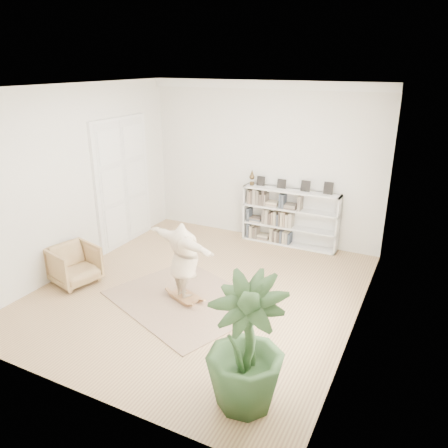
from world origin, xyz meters
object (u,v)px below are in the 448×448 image
at_px(rocker_board, 185,296).
at_px(houseplant, 246,344).
at_px(person, 184,258).
at_px(bookshelf, 290,218).
at_px(armchair, 74,265).

xyz_separation_m(rocker_board, houseplant, (1.94, -1.79, 0.78)).
bearing_deg(person, bookshelf, -82.65).
bearing_deg(armchair, person, -66.36).
height_order(bookshelf, houseplant, houseplant).
relative_size(rocker_board, person, 0.38).
relative_size(armchair, person, 0.48).
bearing_deg(person, houseplant, 158.89).
height_order(bookshelf, person, bookshelf).
relative_size(armchair, rocker_board, 1.27).
bearing_deg(bookshelf, houseplant, -77.46).
distance_m(bookshelf, armchair, 4.71).
bearing_deg(rocker_board, bookshelf, 97.35).
relative_size(bookshelf, armchair, 2.73).
height_order(rocker_board, houseplant, houseplant).
bearing_deg(person, armchair, 30.44).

